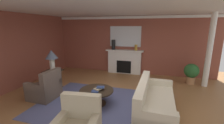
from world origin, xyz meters
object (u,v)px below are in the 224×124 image
at_px(table_lamp, 52,56).
at_px(vase_mantel_right, 136,48).
at_px(side_table, 54,78).
at_px(fireplace, 124,62).
at_px(mantel_mirror, 125,36).
at_px(coffee_table, 97,93).
at_px(armchair_near_window, 45,89).
at_px(vase_mantel_left, 113,45).
at_px(potted_plant, 191,72).
at_px(sofa, 154,103).

xyz_separation_m(table_lamp, vase_mantel_right, (2.65, 2.59, 0.08)).
distance_m(side_table, vase_mantel_right, 3.81).
xyz_separation_m(fireplace, mantel_mirror, (0.00, 0.12, 1.24)).
relative_size(mantel_mirror, coffee_table, 1.50).
distance_m(armchair_near_window, side_table, 0.76).
xyz_separation_m(coffee_table, vase_mantel_right, (0.71, 3.21, 0.97)).
relative_size(side_table, vase_mantel_right, 2.57).
xyz_separation_m(fireplace, side_table, (-2.10, -2.64, -0.15)).
bearing_deg(vase_mantel_left, vase_mantel_right, 0.00).
bearing_deg(fireplace, vase_mantel_left, -174.87).
xyz_separation_m(mantel_mirror, vase_mantel_right, (0.55, -0.17, -0.50)).
bearing_deg(table_lamp, fireplace, 51.46).
bearing_deg(potted_plant, fireplace, 166.34).
distance_m(fireplace, side_table, 3.37).
distance_m(coffee_table, vase_mantel_right, 3.42).
bearing_deg(side_table, mantel_mirror, 52.70).
bearing_deg(table_lamp, potted_plant, 21.42).
distance_m(table_lamp, vase_mantel_right, 3.70).
relative_size(coffee_table, vase_mantel_left, 2.09).
relative_size(fireplace, side_table, 2.57).
bearing_deg(sofa, potted_plant, 61.96).
distance_m(mantel_mirror, table_lamp, 3.51).
xyz_separation_m(mantel_mirror, vase_mantel_left, (-0.55, -0.17, -0.39)).
distance_m(table_lamp, potted_plant, 5.37).
height_order(side_table, vase_mantel_left, vase_mantel_left).
height_order(armchair_near_window, potted_plant, armchair_near_window).
distance_m(fireplace, table_lamp, 3.44).
height_order(mantel_mirror, armchair_near_window, mantel_mirror).
distance_m(mantel_mirror, sofa, 4.00).
bearing_deg(armchair_near_window, mantel_mirror, 61.63).
height_order(sofa, vase_mantel_left, vase_mantel_left).
distance_m(side_table, potted_plant, 5.32).
xyz_separation_m(sofa, vase_mantel_left, (-2.02, 3.23, 1.11)).
distance_m(armchair_near_window, potted_plant, 5.44).
xyz_separation_m(table_lamp, vase_mantel_left, (1.55, 2.59, 0.18)).
height_order(sofa, table_lamp, table_lamp).
bearing_deg(vase_mantel_right, sofa, -74.04).
xyz_separation_m(side_table, table_lamp, (0.00, -0.00, 0.82)).
bearing_deg(side_table, armchair_near_window, -73.16).
height_order(fireplace, table_lamp, table_lamp).
height_order(side_table, table_lamp, table_lamp).
relative_size(vase_mantel_left, potted_plant, 0.58).
bearing_deg(vase_mantel_right, mantel_mirror, 162.82).
height_order(fireplace, armchair_near_window, fireplace).
xyz_separation_m(fireplace, table_lamp, (-2.10, -2.64, 0.67)).
relative_size(mantel_mirror, vase_mantel_right, 5.51).
xyz_separation_m(fireplace, coffee_table, (-0.16, -3.26, -0.22)).
relative_size(vase_mantel_left, vase_mantel_right, 1.76).
relative_size(sofa, table_lamp, 2.83).
bearing_deg(potted_plant, side_table, -158.58).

